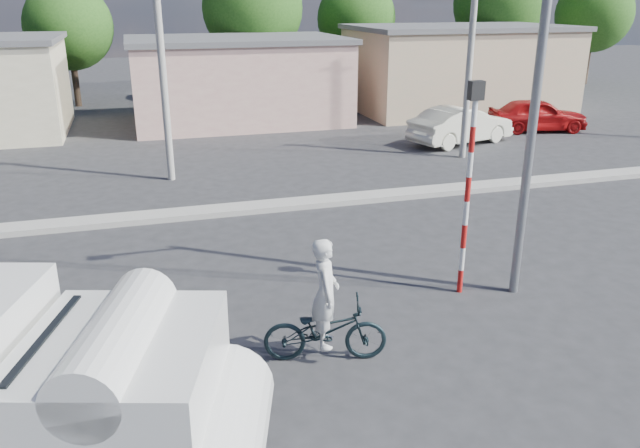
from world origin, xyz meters
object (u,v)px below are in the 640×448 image
object	(u,v)px
car_cream	(461,125)
car_red	(537,115)
cyclist	(325,309)
traffic_pole	(469,172)
streetlight	(534,47)
bicycle	(325,330)

from	to	relation	value
car_cream	car_red	size ratio (longest dim) A/B	1.07
cyclist	traffic_pole	bearing A→B (deg)	-50.28
car_red	traffic_pole	bearing A→B (deg)	152.89
cyclist	traffic_pole	distance (m)	4.18
car_cream	streetlight	xyz separation A→B (m)	(-5.95, -13.01, 4.19)
car_red	streetlight	distance (m)	18.35
bicycle	cyclist	size ratio (longest dim) A/B	1.10
cyclist	bicycle	bearing A→B (deg)	0.00
bicycle	cyclist	xyz separation A→B (m)	(0.00, 0.00, 0.40)
traffic_pole	streetlight	bearing A→B (deg)	-17.73
streetlight	car_red	bearing A→B (deg)	53.57
bicycle	cyclist	world-z (taller)	cyclist
cyclist	traffic_pole	world-z (taller)	traffic_pole
bicycle	car_cream	xyz separation A→B (m)	(10.35, 14.37, 0.23)
bicycle	cyclist	distance (m)	0.40
car_red	car_cream	bearing A→B (deg)	118.60
car_red	traffic_pole	world-z (taller)	traffic_pole
car_cream	car_red	distance (m)	4.85
bicycle	cyclist	bearing A→B (deg)	0.00
cyclist	streetlight	size ratio (longest dim) A/B	0.21
cyclist	car_cream	size ratio (longest dim) A/B	0.40
car_cream	traffic_pole	xyz separation A→B (m)	(-6.89, -12.71, 1.82)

